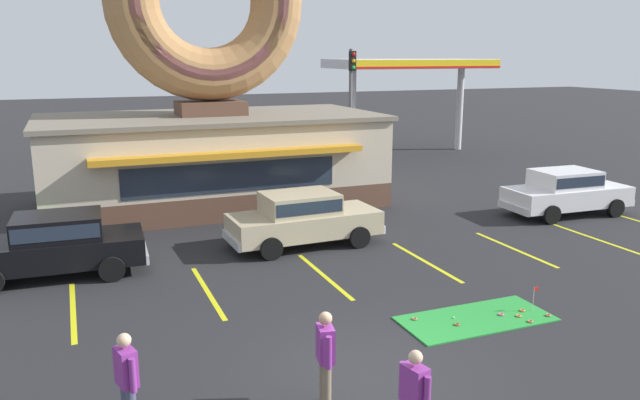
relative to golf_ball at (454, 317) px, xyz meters
name	(u,v)px	position (x,y,z in m)	size (l,w,h in m)	color
ground_plane	(369,375)	(-2.73, -1.44, -0.05)	(160.00, 160.00, 0.00)	#232326
donut_shop_building	(211,105)	(-2.37, 12.51, 3.69)	(12.30, 6.75, 10.96)	brown
putting_mat	(476,319)	(0.44, -0.17, -0.04)	(3.29, 1.47, 0.03)	green
mini_donut_near_left	(501,314)	(1.04, -0.25, 0.00)	(0.13, 0.13, 0.04)	#D8667F
mini_donut_near_right	(519,316)	(1.34, -0.45, 0.00)	(0.13, 0.13, 0.04)	#D17F47
mini_donut_mid_left	(522,310)	(1.61, -0.24, 0.00)	(0.13, 0.13, 0.04)	#D17F47
mini_donut_mid_centre	(530,321)	(1.38, -0.77, 0.00)	(0.13, 0.13, 0.04)	#A5724C
mini_donut_mid_right	(548,315)	(1.95, -0.66, 0.00)	(0.13, 0.13, 0.04)	#A5724C
mini_donut_far_left	(457,324)	(-0.14, -0.32, 0.00)	(0.13, 0.13, 0.04)	brown
mini_donut_far_centre	(415,319)	(-0.81, 0.26, 0.00)	(0.13, 0.13, 0.04)	#A5724C
golf_ball	(454,317)	(0.00, 0.00, 0.00)	(0.04, 0.04, 0.04)	white
putting_flag_pin	(535,293)	(1.87, -0.30, 0.39)	(0.13, 0.01, 0.55)	silver
car_white	(566,190)	(8.76, 6.20, 0.82)	(4.62, 2.10, 1.60)	silver
car_black	(55,243)	(-7.86, 6.11, 0.82)	(4.63, 2.14, 1.60)	black
car_champagne	(303,217)	(-1.12, 6.21, 0.82)	(4.62, 2.10, 1.60)	#BCAD89
pedestrian_blue_sweater_man	(325,355)	(-3.83, -2.08, 0.84)	(0.31, 0.59, 1.62)	#7F7056
pedestrian_hooded_kid	(414,396)	(-3.11, -3.60, 0.79)	(0.32, 0.58, 1.54)	#474C66
pedestrian_leather_jacket_man	(127,379)	(-6.81, -1.66, 0.83)	(0.34, 0.58, 1.60)	#474C66
trash_bin	(46,226)	(-8.17, 9.47, 0.45)	(0.57, 0.57, 0.97)	#1E662D
traffic_light_pole	(351,94)	(5.19, 16.57, 3.66)	(0.28, 0.47, 5.80)	#595B60
gas_station_canopy	(409,67)	(10.81, 20.95, 4.81)	(9.00, 4.46, 5.30)	silver
parking_stripe_far_left	(73,310)	(-7.54, 3.56, -0.05)	(0.12, 3.60, 0.01)	yellow
parking_stripe_left	(208,292)	(-4.54, 3.56, -0.05)	(0.12, 3.60, 0.01)	yellow
parking_stripe_mid_left	(324,275)	(-1.54, 3.56, -0.05)	(0.12, 3.60, 0.01)	yellow
parking_stripe_centre	(425,261)	(1.46, 3.56, -0.05)	(0.12, 3.60, 0.01)	yellow
parking_stripe_mid_right	(514,249)	(4.46, 3.56, -0.05)	(0.12, 3.60, 0.01)	yellow
parking_stripe_right	(593,238)	(7.46, 3.56, -0.05)	(0.12, 3.60, 0.01)	yellow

